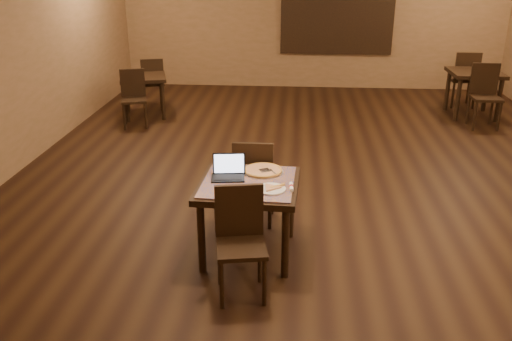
# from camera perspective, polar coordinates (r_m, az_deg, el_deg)

# --- Properties ---
(ground) EXTENTS (10.00, 10.00, 0.00)m
(ground) POSITION_cam_1_polar(r_m,az_deg,el_deg) (7.32, 6.36, -0.18)
(ground) COLOR black
(ground) RESTS_ON ground
(wall_back) EXTENTS (8.00, 0.02, 3.00)m
(wall_back) POSITION_cam_1_polar(r_m,az_deg,el_deg) (11.85, 6.02, 15.84)
(wall_back) COLOR #8E6748
(wall_back) RESTS_ON ground
(wall_front) EXTENTS (8.00, 0.02, 3.00)m
(wall_front) POSITION_cam_1_polar(r_m,az_deg,el_deg) (2.19, 11.52, -13.12)
(wall_front) COLOR #8E6748
(wall_front) RESTS_ON ground
(wall_left) EXTENTS (0.02, 10.00, 3.00)m
(wall_left) POSITION_cam_1_polar(r_m,az_deg,el_deg) (7.83, -24.42, 10.93)
(wall_left) COLOR #8E6748
(wall_left) RESTS_ON ground
(mural) EXTENTS (2.34, 0.05, 1.64)m
(mural) POSITION_cam_1_polar(r_m,az_deg,el_deg) (11.83, 8.55, 15.96)
(mural) COLOR #286393
(mural) RESTS_ON wall_back
(tiled_table) EXTENTS (0.96, 0.96, 0.76)m
(tiled_table) POSITION_cam_1_polar(r_m,az_deg,el_deg) (5.08, -0.79, -2.21)
(tiled_table) COLOR black
(tiled_table) RESTS_ON ground
(chair_main_near) EXTENTS (0.48, 0.48, 0.95)m
(chair_main_near) POSITION_cam_1_polar(r_m,az_deg,el_deg) (4.59, -1.66, -6.78)
(chair_main_near) COLOR black
(chair_main_near) RESTS_ON ground
(chair_main_far) EXTENTS (0.43, 0.43, 0.96)m
(chair_main_far) POSITION_cam_1_polar(r_m,az_deg,el_deg) (5.69, -0.24, -0.75)
(chair_main_far) COLOR black
(chair_main_far) RESTS_ON ground
(laptop) EXTENTS (0.33, 0.28, 0.21)m
(laptop) POSITION_cam_1_polar(r_m,az_deg,el_deg) (5.13, -2.92, -0.07)
(laptop) COLOR black
(laptop) RESTS_ON tiled_table
(plate) EXTENTS (0.27, 0.27, 0.01)m
(plate) POSITION_cam_1_polar(r_m,az_deg,el_deg) (4.86, 1.60, -1.97)
(plate) COLOR white
(plate) RESTS_ON tiled_table
(pizza_slice) EXTENTS (0.27, 0.27, 0.02)m
(pizza_slice) POSITION_cam_1_polar(r_m,az_deg,el_deg) (4.85, 1.60, -1.81)
(pizza_slice) COLOR beige
(pizza_slice) RESTS_ON plate
(pizza_pan) EXTENTS (0.40, 0.40, 0.01)m
(pizza_pan) POSITION_cam_1_polar(r_m,az_deg,el_deg) (5.25, 0.75, -0.12)
(pizza_pan) COLOR silver
(pizza_pan) RESTS_ON tiled_table
(pizza_whole) EXTENTS (0.37, 0.37, 0.03)m
(pizza_whole) POSITION_cam_1_polar(r_m,az_deg,el_deg) (5.25, 0.75, 0.03)
(pizza_whole) COLOR beige
(pizza_whole) RESTS_ON pizza_pan
(spatula) EXTENTS (0.19, 0.25, 0.01)m
(spatula) POSITION_cam_1_polar(r_m,az_deg,el_deg) (5.22, 0.95, 0.02)
(spatula) COLOR silver
(spatula) RESTS_ON pizza_whole
(napkin_roll) EXTENTS (0.05, 0.17, 0.04)m
(napkin_roll) POSITION_cam_1_polar(r_m,az_deg,el_deg) (4.89, 3.74, -1.73)
(napkin_roll) COLOR white
(napkin_roll) RESTS_ON tiled_table
(other_table_a) EXTENTS (0.87, 0.87, 0.81)m
(other_table_a) POSITION_cam_1_polar(r_m,az_deg,el_deg) (10.41, 22.04, 8.93)
(other_table_a) COLOR black
(other_table_a) RESTS_ON ground
(other_table_a_chair_near) EXTENTS (0.46, 0.46, 1.05)m
(other_table_a_chair_near) POSITION_cam_1_polar(r_m,az_deg,el_deg) (9.86, 22.95, 7.65)
(other_table_a_chair_near) COLOR black
(other_table_a_chair_near) RESTS_ON ground
(other_table_a_chair_far) EXTENTS (0.46, 0.46, 1.05)m
(other_table_a_chair_far) POSITION_cam_1_polar(r_m,az_deg,el_deg) (11.00, 21.09, 9.25)
(other_table_a_chair_far) COLOR black
(other_table_a_chair_far) RESTS_ON ground
(other_table_b) EXTENTS (0.96, 0.96, 0.73)m
(other_table_b) POSITION_cam_1_polar(r_m,az_deg,el_deg) (9.88, -11.77, 9.02)
(other_table_b) COLOR black
(other_table_b) RESTS_ON ground
(other_table_b_chair_near) EXTENTS (0.50, 0.50, 0.94)m
(other_table_b_chair_near) POSITION_cam_1_polar(r_m,az_deg,el_deg) (9.39, -12.76, 7.81)
(other_table_b_chair_near) COLOR black
(other_table_b_chair_near) RESTS_ON ground
(other_table_b_chair_far) EXTENTS (0.50, 0.50, 0.94)m
(other_table_b_chair_far) POSITION_cam_1_polar(r_m,az_deg,el_deg) (10.41, -10.80, 9.32)
(other_table_b_chair_far) COLOR black
(other_table_b_chair_far) RESTS_ON ground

